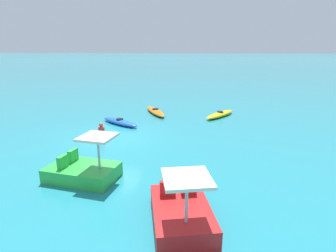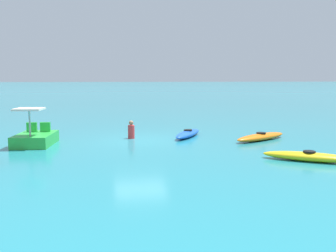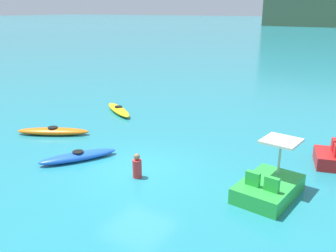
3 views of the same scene
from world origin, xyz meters
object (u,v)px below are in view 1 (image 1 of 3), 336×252
(kayak_orange, at_px, (155,111))
(kayak_yellow, at_px, (220,114))
(person_near_shore, at_px, (101,132))
(pedal_boat_red, at_px, (181,211))
(kayak_blue, at_px, (120,122))
(pedal_boat_green, at_px, (83,170))

(kayak_orange, distance_m, kayak_yellow, 4.58)
(kayak_yellow, xyz_separation_m, person_near_shore, (5.80, -6.16, 0.22))
(kayak_yellow, height_order, pedal_boat_red, pedal_boat_red)
(kayak_orange, bearing_deg, kayak_blue, -26.42)
(kayak_blue, relative_size, kayak_yellow, 0.95)
(person_near_shore, bearing_deg, pedal_boat_red, 37.56)
(kayak_blue, height_order, pedal_boat_red, pedal_boat_red)
(kayak_orange, xyz_separation_m, pedal_boat_green, (10.32, -0.52, 0.17))
(kayak_blue, bearing_deg, person_near_shore, -0.20)
(kayak_blue, distance_m, pedal_boat_red, 10.26)
(kayak_orange, relative_size, kayak_yellow, 1.08)
(kayak_blue, relative_size, pedal_boat_red, 1.07)
(kayak_blue, xyz_separation_m, pedal_boat_red, (9.07, 4.79, 0.17))
(kayak_orange, bearing_deg, pedal_boat_green, -2.87)
(pedal_boat_red, relative_size, person_near_shore, 3.08)
(kayak_orange, distance_m, pedal_boat_red, 12.67)
(pedal_boat_green, bearing_deg, kayak_orange, 177.13)
(kayak_blue, height_order, pedal_boat_green, pedal_boat_green)
(kayak_yellow, distance_m, pedal_boat_red, 12.12)
(kayak_blue, distance_m, pedal_boat_green, 7.21)
(kayak_blue, bearing_deg, kayak_orange, 153.58)
(kayak_orange, relative_size, pedal_boat_red, 1.21)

